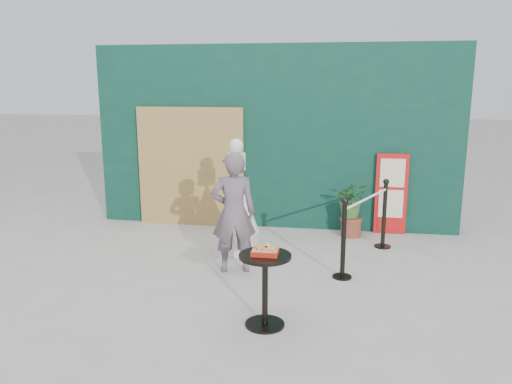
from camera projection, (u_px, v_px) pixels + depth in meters
name	position (u px, v px, depth m)	size (l,w,h in m)	color
ground	(239.00, 302.00, 5.55)	(60.00, 60.00, 0.00)	#ADAAA5
back_wall	(275.00, 138.00, 8.26)	(6.00, 0.30, 3.00)	#0B3229
bamboo_fence	(191.00, 167.00, 8.39)	(1.80, 0.08, 2.00)	tan
woman	(234.00, 212.00, 6.33)	(0.57, 0.37, 1.56)	slate
menu_board	(391.00, 194.00, 7.96)	(0.50, 0.07, 1.30)	red
statue	(237.00, 207.00, 7.09)	(0.64, 0.64, 1.64)	white
cafe_table	(265.00, 279.00, 4.93)	(0.52, 0.52, 0.75)	black
food_basket	(265.00, 251.00, 4.87)	(0.26, 0.19, 0.11)	#B32913
planter	(352.00, 205.00, 7.84)	(0.52, 0.45, 0.88)	brown
stanchion_barrier	(366.00, 226.00, 6.73)	(0.84, 1.54, 1.03)	black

